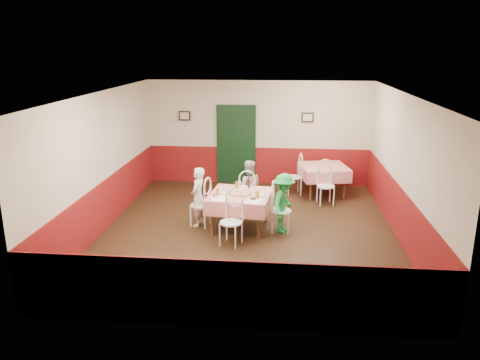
# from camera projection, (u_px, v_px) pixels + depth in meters

# --- Properties ---
(floor) EXTENTS (7.00, 7.00, 0.00)m
(floor) POSITION_uv_depth(u_px,v_px,m) (248.00, 230.00, 9.66)
(floor) COLOR black
(floor) RESTS_ON ground
(ceiling) EXTENTS (7.00, 7.00, 0.00)m
(ceiling) POSITION_uv_depth(u_px,v_px,m) (249.00, 93.00, 8.88)
(ceiling) COLOR white
(ceiling) RESTS_ON back_wall
(back_wall) EXTENTS (6.00, 0.10, 2.80)m
(back_wall) POSITION_uv_depth(u_px,v_px,m) (258.00, 133.00, 12.62)
(back_wall) COLOR beige
(back_wall) RESTS_ON ground
(front_wall) EXTENTS (6.00, 0.10, 2.80)m
(front_wall) POSITION_uv_depth(u_px,v_px,m) (228.00, 232.00, 5.92)
(front_wall) COLOR beige
(front_wall) RESTS_ON ground
(left_wall) EXTENTS (0.10, 7.00, 2.80)m
(left_wall) POSITION_uv_depth(u_px,v_px,m) (102.00, 161.00, 9.54)
(left_wall) COLOR beige
(left_wall) RESTS_ON ground
(right_wall) EXTENTS (0.10, 7.00, 2.80)m
(right_wall) POSITION_uv_depth(u_px,v_px,m) (404.00, 168.00, 9.00)
(right_wall) COLOR beige
(right_wall) RESTS_ON ground
(wainscot_back) EXTENTS (6.00, 0.03, 1.00)m
(wainscot_back) POSITION_uv_depth(u_px,v_px,m) (258.00, 165.00, 12.85)
(wainscot_back) COLOR maroon
(wainscot_back) RESTS_ON ground
(wainscot_front) EXTENTS (6.00, 0.03, 1.00)m
(wainscot_front) POSITION_uv_depth(u_px,v_px,m) (229.00, 295.00, 6.19)
(wainscot_front) COLOR maroon
(wainscot_front) RESTS_ON ground
(wainscot_left) EXTENTS (0.03, 7.00, 1.00)m
(wainscot_left) POSITION_uv_depth(u_px,v_px,m) (107.00, 203.00, 9.78)
(wainscot_left) COLOR maroon
(wainscot_left) RESTS_ON ground
(wainscot_right) EXTENTS (0.03, 7.00, 1.00)m
(wainscot_right) POSITION_uv_depth(u_px,v_px,m) (399.00, 212.00, 9.25)
(wainscot_right) COLOR maroon
(wainscot_right) RESTS_ON ground
(door) EXTENTS (0.96, 0.06, 2.10)m
(door) POSITION_uv_depth(u_px,v_px,m) (236.00, 146.00, 12.72)
(door) COLOR black
(door) RESTS_ON ground
(picture_left) EXTENTS (0.32, 0.03, 0.26)m
(picture_left) POSITION_uv_depth(u_px,v_px,m) (185.00, 116.00, 12.62)
(picture_left) COLOR black
(picture_left) RESTS_ON back_wall
(picture_right) EXTENTS (0.32, 0.03, 0.26)m
(picture_right) POSITION_uv_depth(u_px,v_px,m) (308.00, 117.00, 12.33)
(picture_right) COLOR black
(picture_right) RESTS_ON back_wall
(thermostat) EXTENTS (0.10, 0.03, 0.10)m
(thermostat) POSITION_uv_depth(u_px,v_px,m) (189.00, 129.00, 12.71)
(thermostat) COLOR white
(thermostat) RESTS_ON back_wall
(main_table) EXTENTS (1.35, 1.35, 0.77)m
(main_table) POSITION_uv_depth(u_px,v_px,m) (240.00, 211.00, 9.67)
(main_table) COLOR red
(main_table) RESTS_ON ground
(second_table) EXTENTS (1.31, 1.31, 0.77)m
(second_table) POSITION_uv_depth(u_px,v_px,m) (323.00, 181.00, 11.87)
(second_table) COLOR red
(second_table) RESTS_ON ground
(chair_left) EXTENTS (0.51, 0.51, 0.90)m
(chair_left) POSITION_uv_depth(u_px,v_px,m) (200.00, 205.00, 9.82)
(chair_left) COLOR white
(chair_left) RESTS_ON ground
(chair_right) EXTENTS (0.44, 0.44, 0.90)m
(chair_right) POSITION_uv_depth(u_px,v_px,m) (281.00, 211.00, 9.48)
(chair_right) COLOR white
(chair_right) RESTS_ON ground
(chair_far) EXTENTS (0.43, 0.43, 0.90)m
(chair_far) POSITION_uv_depth(u_px,v_px,m) (248.00, 195.00, 10.45)
(chair_far) COLOR white
(chair_far) RESTS_ON ground
(chair_near) EXTENTS (0.53, 0.53, 0.90)m
(chair_near) POSITION_uv_depth(u_px,v_px,m) (231.00, 223.00, 8.85)
(chair_near) COLOR white
(chair_near) RESTS_ON ground
(chair_second_a) EXTENTS (0.49, 0.49, 0.90)m
(chair_second_a) POSITION_uv_depth(u_px,v_px,m) (294.00, 177.00, 11.91)
(chair_second_a) COLOR white
(chair_second_a) RESTS_ON ground
(chair_second_b) EXTENTS (0.49, 0.49, 0.90)m
(chair_second_b) POSITION_uv_depth(u_px,v_px,m) (326.00, 186.00, 11.13)
(chair_second_b) COLOR white
(chair_second_b) RESTS_ON ground
(pizza) EXTENTS (0.49, 0.49, 0.03)m
(pizza) POSITION_uv_depth(u_px,v_px,m) (240.00, 193.00, 9.53)
(pizza) COLOR #B74723
(pizza) RESTS_ON main_table
(plate_left) EXTENTS (0.28, 0.28, 0.01)m
(plate_left) POSITION_uv_depth(u_px,v_px,m) (219.00, 192.00, 9.65)
(plate_left) COLOR white
(plate_left) RESTS_ON main_table
(plate_right) EXTENTS (0.28, 0.28, 0.01)m
(plate_right) POSITION_uv_depth(u_px,v_px,m) (259.00, 194.00, 9.49)
(plate_right) COLOR white
(plate_right) RESTS_ON main_table
(plate_far) EXTENTS (0.28, 0.28, 0.01)m
(plate_far) POSITION_uv_depth(u_px,v_px,m) (244.00, 187.00, 9.97)
(plate_far) COLOR white
(plate_far) RESTS_ON main_table
(glass_a) EXTENTS (0.09, 0.09, 0.14)m
(glass_a) POSITION_uv_depth(u_px,v_px,m) (218.00, 192.00, 9.41)
(glass_a) COLOR #BF7219
(glass_a) RESTS_ON main_table
(glass_b) EXTENTS (0.09, 0.09, 0.15)m
(glass_b) POSITION_uv_depth(u_px,v_px,m) (257.00, 195.00, 9.24)
(glass_b) COLOR #BF7219
(glass_b) RESTS_ON main_table
(glass_c) EXTENTS (0.08, 0.08, 0.13)m
(glass_c) POSITION_uv_depth(u_px,v_px,m) (237.00, 185.00, 9.94)
(glass_c) COLOR #BF7219
(glass_c) RESTS_ON main_table
(beer_bottle) EXTENTS (0.06, 0.06, 0.22)m
(beer_bottle) POSITION_uv_depth(u_px,v_px,m) (249.00, 183.00, 9.91)
(beer_bottle) COLOR #381C0A
(beer_bottle) RESTS_ON main_table
(shaker_a) EXTENTS (0.04, 0.04, 0.09)m
(shaker_a) POSITION_uv_depth(u_px,v_px,m) (216.00, 196.00, 9.26)
(shaker_a) COLOR silver
(shaker_a) RESTS_ON main_table
(shaker_b) EXTENTS (0.04, 0.04, 0.09)m
(shaker_b) POSITION_uv_depth(u_px,v_px,m) (217.00, 197.00, 9.21)
(shaker_b) COLOR silver
(shaker_b) RESTS_ON main_table
(shaker_c) EXTENTS (0.04, 0.04, 0.09)m
(shaker_c) POSITION_uv_depth(u_px,v_px,m) (214.00, 195.00, 9.31)
(shaker_c) COLOR #B23319
(shaker_c) RESTS_ON main_table
(menu_left) EXTENTS (0.31, 0.41, 0.00)m
(menu_left) POSITION_uv_depth(u_px,v_px,m) (219.00, 198.00, 9.27)
(menu_left) COLOR white
(menu_left) RESTS_ON main_table
(menu_right) EXTENTS (0.41, 0.47, 0.00)m
(menu_right) POSITION_uv_depth(u_px,v_px,m) (254.00, 201.00, 9.11)
(menu_right) COLOR white
(menu_right) RESTS_ON main_table
(wallet) EXTENTS (0.12, 0.10, 0.02)m
(wallet) POSITION_uv_depth(u_px,v_px,m) (253.00, 199.00, 9.21)
(wallet) COLOR black
(wallet) RESTS_ON main_table
(diner_left) EXTENTS (0.37, 0.50, 1.26)m
(diner_left) POSITION_uv_depth(u_px,v_px,m) (198.00, 197.00, 9.78)
(diner_left) COLOR gray
(diner_left) RESTS_ON ground
(diner_far) EXTENTS (0.66, 0.55, 1.25)m
(diner_far) POSITION_uv_depth(u_px,v_px,m) (248.00, 187.00, 10.45)
(diner_far) COLOR gray
(diner_far) RESTS_ON ground
(diner_right) EXTENTS (0.66, 0.89, 1.23)m
(diner_right) POSITION_uv_depth(u_px,v_px,m) (284.00, 203.00, 9.43)
(diner_right) COLOR gray
(diner_right) RESTS_ON ground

